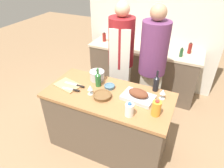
# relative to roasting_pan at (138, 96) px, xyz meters

# --- Properties ---
(ground_plane) EXTENTS (12.00, 12.00, 0.00)m
(ground_plane) POSITION_rel_roasting_pan_xyz_m (-0.36, -0.06, -0.92)
(ground_plane) COLOR #9E7A56
(kitchen_island) EXTENTS (1.57, 0.75, 0.87)m
(kitchen_island) POSITION_rel_roasting_pan_xyz_m (-0.36, -0.06, -0.48)
(kitchen_island) COLOR brown
(kitchen_island) RESTS_ON ground_plane
(back_counter) EXTENTS (2.02, 0.60, 0.89)m
(back_counter) POSITION_rel_roasting_pan_xyz_m (-0.36, 1.46, -0.47)
(back_counter) COLOR brown
(back_counter) RESTS_ON ground_plane
(back_wall) EXTENTS (2.52, 0.10, 2.55)m
(back_wall) POSITION_rel_roasting_pan_xyz_m (-0.36, 1.81, 0.36)
(back_wall) COLOR silver
(back_wall) RESTS_ON ground_plane
(roasting_pan) EXTENTS (0.39, 0.28, 0.12)m
(roasting_pan) POSITION_rel_roasting_pan_xyz_m (0.00, 0.00, 0.00)
(roasting_pan) COLOR #BCBCC1
(roasting_pan) RESTS_ON kitchen_island
(wicker_basket) EXTENTS (0.22, 0.22, 0.05)m
(wicker_basket) POSITION_rel_roasting_pan_xyz_m (-0.40, -0.15, -0.02)
(wicker_basket) COLOR brown
(wicker_basket) RESTS_ON kitchen_island
(cutting_board) EXTENTS (0.37, 0.29, 0.02)m
(cutting_board) POSITION_rel_roasting_pan_xyz_m (-0.91, -0.12, -0.04)
(cutting_board) COLOR tan
(cutting_board) RESTS_ON kitchen_island
(stock_pot) EXTENTS (0.20, 0.20, 0.15)m
(stock_pot) POSITION_rel_roasting_pan_xyz_m (-0.64, 0.18, 0.02)
(stock_pot) COLOR #B7B7BC
(stock_pot) RESTS_ON kitchen_island
(mixing_bowl) EXTENTS (0.14, 0.14, 0.04)m
(mixing_bowl) POSITION_rel_roasting_pan_xyz_m (-0.40, 0.07, -0.02)
(mixing_bowl) COLOR slate
(mixing_bowl) RESTS_ON kitchen_island
(juice_jug) EXTENTS (0.10, 0.10, 0.19)m
(juice_jug) POSITION_rel_roasting_pan_xyz_m (0.26, -0.18, 0.04)
(juice_jug) COLOR orange
(juice_jug) RESTS_ON kitchen_island
(milk_jug) EXTENTS (0.09, 0.09, 0.16)m
(milk_jug) POSITION_rel_roasting_pan_xyz_m (0.01, -0.31, 0.03)
(milk_jug) COLOR white
(milk_jug) RESTS_ON kitchen_island
(wine_bottle_green) EXTENTS (0.07, 0.07, 0.28)m
(wine_bottle_green) POSITION_rel_roasting_pan_xyz_m (0.14, 0.26, 0.06)
(wine_bottle_green) COLOR black
(wine_bottle_green) RESTS_ON kitchen_island
(wine_bottle_dark) EXTENTS (0.07, 0.07, 0.25)m
(wine_bottle_dark) POSITION_rel_roasting_pan_xyz_m (-0.55, 0.05, 0.05)
(wine_bottle_dark) COLOR #28662D
(wine_bottle_dark) RESTS_ON kitchen_island
(wine_glass_left) EXTENTS (0.07, 0.07, 0.13)m
(wine_glass_left) POSITION_rel_roasting_pan_xyz_m (0.25, 0.13, 0.04)
(wine_glass_left) COLOR silver
(wine_glass_left) RESTS_ON kitchen_island
(wine_glass_right) EXTENTS (0.07, 0.07, 0.12)m
(wine_glass_right) POSITION_rel_roasting_pan_xyz_m (-0.55, -0.15, 0.04)
(wine_glass_right) COLOR silver
(wine_glass_right) RESTS_ON kitchen_island
(knife_chef) EXTENTS (0.29, 0.04, 0.01)m
(knife_chef) POSITION_rel_roasting_pan_xyz_m (-0.82, -0.08, -0.03)
(knife_chef) COLOR #B7B7BC
(knife_chef) RESTS_ON cutting_board
(knife_paring) EXTENTS (0.24, 0.06, 0.01)m
(knife_paring) POSITION_rel_roasting_pan_xyz_m (-0.80, -0.19, -0.03)
(knife_paring) COLOR #B7B7BC
(knife_paring) RESTS_ON cutting_board
(stand_mixer) EXTENTS (0.18, 0.14, 0.32)m
(stand_mixer) POSITION_rel_roasting_pan_xyz_m (-0.33, 1.47, 0.11)
(stand_mixer) COLOR silver
(stand_mixer) RESTS_ON back_counter
(condiment_bottle_tall) EXTENTS (0.05, 0.05, 0.16)m
(condiment_bottle_tall) POSITION_rel_roasting_pan_xyz_m (0.28, 1.36, 0.05)
(condiment_bottle_tall) COLOR #234C28
(condiment_bottle_tall) RESTS_ON back_counter
(condiment_bottle_short) EXTENTS (0.06, 0.06, 0.19)m
(condiment_bottle_short) POSITION_rel_roasting_pan_xyz_m (0.39, 1.55, 0.06)
(condiment_bottle_short) COLOR maroon
(condiment_bottle_short) RESTS_ON back_counter
(condiment_bottle_extra) EXTENTS (0.07, 0.07, 0.17)m
(condiment_bottle_extra) POSITION_rel_roasting_pan_xyz_m (-1.17, 1.46, 0.05)
(condiment_bottle_extra) COLOR maroon
(condiment_bottle_extra) RESTS_ON back_counter
(person_cook_aproned) EXTENTS (0.38, 0.41, 1.79)m
(person_cook_aproned) POSITION_rel_roasting_pan_xyz_m (-0.53, 0.75, 0.07)
(person_cook_aproned) COLOR beige
(person_cook_aproned) RESTS_ON ground_plane
(person_cook_guest) EXTENTS (0.38, 0.38, 1.81)m
(person_cook_guest) POSITION_rel_roasting_pan_xyz_m (-0.03, 0.70, 0.08)
(person_cook_guest) COLOR beige
(person_cook_guest) RESTS_ON ground_plane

